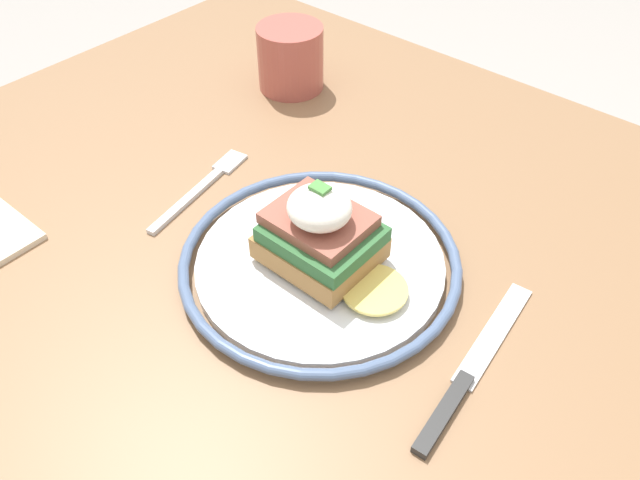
% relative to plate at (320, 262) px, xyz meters
% --- Properties ---
extents(dining_table, '(1.10, 0.89, 0.76)m').
position_rel_plate_xyz_m(dining_table, '(0.03, -0.03, -0.11)').
color(dining_table, '#846042').
rests_on(dining_table, ground_plane).
extents(plate, '(0.25, 0.25, 0.02)m').
position_rel_plate_xyz_m(plate, '(0.00, 0.00, 0.00)').
color(plate, silver).
rests_on(plate, dining_table).
extents(sandwich, '(0.14, 0.08, 0.08)m').
position_rel_plate_xyz_m(sandwich, '(0.00, -0.00, 0.04)').
color(sandwich, '#9E703D').
rests_on(sandwich, plate).
extents(fork, '(0.04, 0.15, 0.00)m').
position_rel_plate_xyz_m(fork, '(-0.17, 0.01, -0.01)').
color(fork, silver).
rests_on(fork, dining_table).
extents(knife, '(0.03, 0.19, 0.01)m').
position_rel_plate_xyz_m(knife, '(0.16, -0.01, -0.01)').
color(knife, '#2D2D2D').
rests_on(knife, dining_table).
extents(cup, '(0.08, 0.08, 0.08)m').
position_rel_plate_xyz_m(cup, '(-0.24, 0.22, 0.03)').
color(cup, '#AD5147').
rests_on(cup, dining_table).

